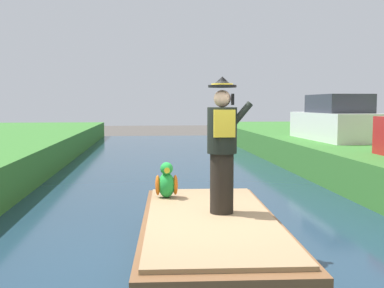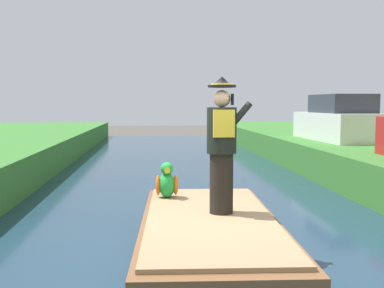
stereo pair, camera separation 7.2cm
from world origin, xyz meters
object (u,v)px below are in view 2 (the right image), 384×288
at_px(person_pirate, 222,146).
at_px(parked_car_white, 339,121).
at_px(boat, 210,239).
at_px(parrot_plush, 167,182).

distance_m(person_pirate, parked_car_white, 10.00).
bearing_deg(person_pirate, boat, -151.67).
height_order(person_pirate, parrot_plush, person_pirate).
xyz_separation_m(parrot_plush, parked_car_white, (5.95, 7.43, 0.67)).
distance_m(boat, parrot_plush, 1.46).
relative_size(boat, parrot_plush, 7.51).
height_order(boat, parked_car_white, parked_car_white).
relative_size(boat, parked_car_white, 1.06).
bearing_deg(parked_car_white, person_pirate, -121.59).
distance_m(person_pirate, parrot_plush, 1.47).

